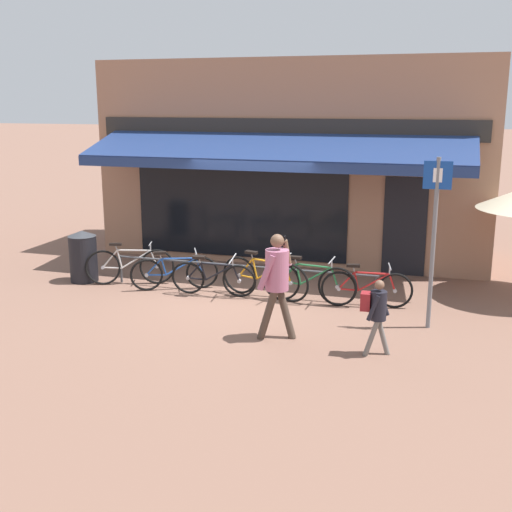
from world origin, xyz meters
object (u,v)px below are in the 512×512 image
bicycle_green (309,282)px  pedestrian_adult (277,275)px  bicycle_silver (130,266)px  litter_bin (83,256)px  bicycle_red (366,288)px  bicycle_black (213,278)px  pedestrian_child (376,308)px  parking_sign (434,227)px  bicycle_blue (174,272)px  bicycle_orange (264,278)px

bicycle_green → pedestrian_adult: 2.03m
bicycle_silver → litter_bin: size_ratio=1.61×
bicycle_red → bicycle_black: bearing=173.6°
pedestrian_child → litter_bin: pedestrian_child is taller
bicycle_red → parking_sign: bearing=-44.9°
bicycle_black → pedestrian_child: (3.31, -2.05, 0.37)m
bicycle_silver → bicycle_blue: (1.03, -0.10, -0.03)m
bicycle_red → bicycle_orange: bearing=170.2°
litter_bin → parking_sign: parking_sign is taller
bicycle_silver → bicycle_black: size_ratio=1.02×
pedestrian_adult → pedestrian_child: pedestrian_adult is taller
bicycle_orange → pedestrian_adult: bearing=-55.7°
bicycle_silver → parking_sign: bearing=-29.4°
bicycle_black → pedestrian_child: bearing=-36.1°
bicycle_green → parking_sign: parking_sign is taller
bicycle_blue → bicycle_black: bearing=-37.9°
bicycle_green → parking_sign: bearing=-16.0°
bicycle_green → bicycle_red: bicycle_green is taller
bicycle_silver → pedestrian_adult: 4.27m
bicycle_red → parking_sign: 1.92m
bicycle_red → litter_bin: 5.82m
bicycle_blue → pedestrian_child: (4.19, -2.22, 0.37)m
parking_sign → bicycle_silver: bearing=171.5°
bicycle_red → bicycle_silver: bearing=168.9°
bicycle_green → bicycle_red: bearing=6.1°
bicycle_orange → bicycle_red: size_ratio=1.11×
bicycle_black → bicycle_red: size_ratio=1.03×
bicycle_green → bicycle_silver: bearing=179.5°
bicycle_blue → litter_bin: litter_bin is taller
bicycle_green → pedestrian_adult: bearing=-90.4°
bicycle_black → pedestrian_adult: (1.75, -1.82, 0.68)m
bicycle_green → litter_bin: (-4.77, 0.09, 0.14)m
bicycle_orange → litter_bin: size_ratio=1.70×
bicycle_silver → bicycle_blue: bicycle_silver is taller
bicycle_orange → pedestrian_child: bearing=-30.7°
bicycle_silver → bicycle_orange: bicycle_orange is taller
bicycle_red → pedestrian_child: 2.29m
bicycle_red → pedestrian_adult: (-1.13, -2.00, 0.68)m
bicycle_silver → pedestrian_child: bearing=-44.9°
bicycle_green → pedestrian_child: size_ratio=1.56×
pedestrian_adult → litter_bin: pedestrian_adult is taller
litter_bin → bicycle_orange: bearing=-0.4°
bicycle_silver → pedestrian_adult: size_ratio=1.01×
bicycle_red → litter_bin: litter_bin is taller
bicycle_black → pedestrian_adult: size_ratio=0.99×
pedestrian_adult → parking_sign: size_ratio=0.61×
bicycle_black → bicycle_orange: size_ratio=0.92×
pedestrian_child → parking_sign: 1.87m
bicycle_silver → pedestrian_adult: (3.67, -2.10, 0.65)m
pedestrian_child → bicycle_orange: bearing=134.1°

